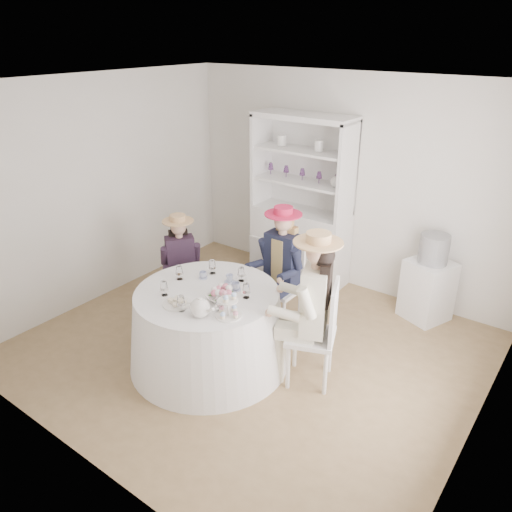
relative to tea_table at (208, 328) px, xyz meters
The scene contains 23 objects.
ground 0.63m from the tea_table, 65.44° to the left, with size 4.50×4.50×0.00m, color olive.
ceiling 2.35m from the tea_table, 65.44° to the left, with size 4.50×4.50×0.00m, color white.
wall_back 2.62m from the tea_table, 85.33° to the left, with size 4.50×4.50×0.00m, color silver.
wall_front 1.84m from the tea_table, 82.76° to the right, with size 4.50×4.50×0.00m, color silver.
wall_left 2.30m from the tea_table, 168.03° to the left, with size 4.50×4.50×0.00m, color silver.
wall_right 2.66m from the tea_table, 10.07° to the left, with size 4.50×4.50×0.00m, color silver.
tea_table is the anchor object (origin of this frame).
hutch 2.25m from the tea_table, 97.42° to the left, with size 1.45×0.87×2.20m.
side_table 2.62m from the tea_table, 55.82° to the left, with size 0.46×0.46×0.72m, color silver.
hatbox 2.67m from the tea_table, 55.82° to the left, with size 0.33×0.33×0.33m, color black.
guest_left 1.07m from the tea_table, 148.54° to the left, with size 0.54×0.51×1.25m.
guest_mid 1.11m from the tea_table, 79.66° to the left, with size 0.51×0.54×1.43m.
guest_right 1.13m from the tea_table, 19.91° to the left, with size 0.64×0.58×1.55m.
spare_chair 1.40m from the tea_table, 100.75° to the left, with size 0.36×0.36×0.88m.
teacup_a 0.53m from the tea_table, 138.53° to the left, with size 0.08×0.08×0.06m, color white.
teacup_b 0.53m from the tea_table, 80.46° to the left, with size 0.08×0.08×0.07m, color white.
teacup_c 0.53m from the tea_table, 44.10° to the left, with size 0.09×0.09×0.07m, color white.
flower_bowl 0.49m from the tea_table, 18.56° to the right, with size 0.22×0.22×0.05m, color white.
flower_arrangement 0.54m from the tea_table, ahead, with size 0.18×0.18×0.07m.
table_teapot 0.66m from the tea_table, 55.38° to the right, with size 0.25×0.18×0.19m.
sandwich_plate 0.55m from the tea_table, 99.52° to the right, with size 0.27×0.27×0.06m.
cupcake_stand 0.70m from the tea_table, 25.74° to the right, with size 0.24×0.24×0.22m.
stemware_set 0.48m from the tea_table, 135.00° to the right, with size 0.86×0.86×0.15m.
Camera 1 is at (2.70, -3.57, 3.13)m, focal length 35.00 mm.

